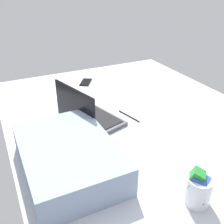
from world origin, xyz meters
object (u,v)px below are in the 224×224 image
object	(u,v)px
cell_phone	(86,82)
laptop	(88,116)
pillow	(68,157)
snack_cup	(198,189)

from	to	relation	value
cell_phone	laptop	bearing A→B (deg)	103.65
laptop	pillow	size ratio (longest dim) A/B	0.73
cell_phone	pillow	distance (cm)	97.82
laptop	cell_phone	size ratio (longest dim) A/B	2.72
cell_phone	pillow	size ratio (longest dim) A/B	0.27
cell_phone	pillow	xyz separation A→B (cm)	(-88.48, 41.25, 6.10)
snack_cup	cell_phone	world-z (taller)	snack_cup
laptop	pillow	world-z (taller)	laptop
snack_cup	cell_phone	xyz separation A→B (cm)	(125.94, -5.44, -5.82)
laptop	snack_cup	world-z (taller)	laptop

